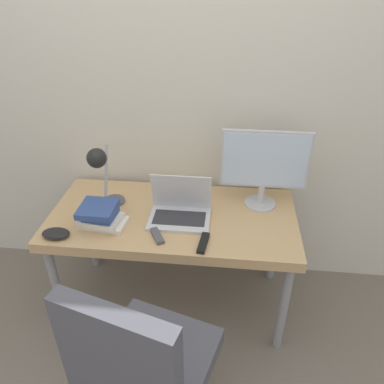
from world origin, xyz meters
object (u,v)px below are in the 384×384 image
at_px(laptop, 180,210).
at_px(monitor, 264,164).
at_px(game_controller, 56,233).
at_px(desk_lamp, 101,168).
at_px(book_stack, 101,216).
at_px(office_chair, 142,367).

bearing_deg(laptop, monitor, 22.57).
bearing_deg(game_controller, desk_lamp, 46.95).
bearing_deg(laptop, desk_lamp, -177.73).
xyz_separation_m(desk_lamp, book_stack, (-0.00, -0.10, -0.24)).
height_order(laptop, monitor, monitor).
xyz_separation_m(laptop, monitor, (0.46, 0.19, 0.21)).
bearing_deg(desk_lamp, laptop, 2.27).
relative_size(laptop, desk_lamp, 0.79).
relative_size(monitor, office_chair, 0.48).
bearing_deg(office_chair, monitor, 64.42).
relative_size(book_stack, game_controller, 1.76).
relative_size(monitor, desk_lamp, 1.14).
xyz_separation_m(monitor, book_stack, (-0.88, -0.31, -0.20)).
distance_m(office_chair, game_controller, 0.86).
xyz_separation_m(monitor, desk_lamp, (-0.88, -0.21, 0.03)).
xyz_separation_m(desk_lamp, game_controller, (-0.21, -0.22, -0.28)).
height_order(desk_lamp, office_chair, desk_lamp).
height_order(monitor, office_chair, monitor).
relative_size(laptop, office_chair, 0.33).
height_order(laptop, desk_lamp, desk_lamp).
bearing_deg(laptop, office_chair, -92.75).
relative_size(laptop, game_controller, 2.29).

